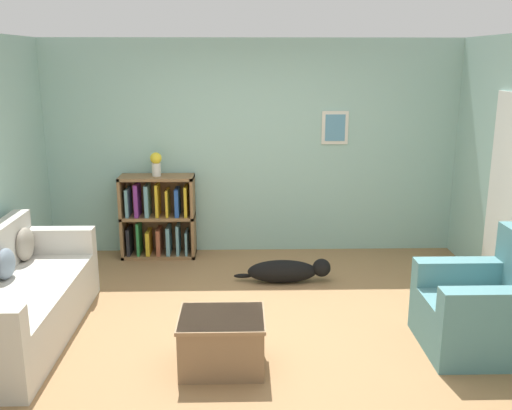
% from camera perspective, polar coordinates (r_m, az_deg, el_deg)
% --- Properties ---
extents(ground_plane, '(14.00, 14.00, 0.00)m').
position_cam_1_polar(ground_plane, '(5.26, 0.11, -12.27)').
color(ground_plane, '#997047').
extents(wall_back, '(5.60, 0.13, 2.60)m').
position_cam_1_polar(wall_back, '(7.02, -0.35, 5.75)').
color(wall_back, '#93BCB2').
rests_on(wall_back, ground_plane).
extents(couch, '(0.80, 2.06, 0.89)m').
position_cam_1_polar(couch, '(5.38, -22.98, -8.91)').
color(couch, beige).
rests_on(couch, ground_plane).
extents(bookshelf, '(0.89, 0.36, 1.00)m').
position_cam_1_polar(bookshelf, '(7.05, -9.78, -1.23)').
color(bookshelf, olive).
rests_on(bookshelf, ground_plane).
extents(recliner_chair, '(0.91, 0.85, 0.98)m').
position_cam_1_polar(recliner_chair, '(5.16, 22.08, -9.61)').
color(recliner_chair, slate).
rests_on(recliner_chair, ground_plane).
extents(coffee_table, '(0.67, 0.54, 0.43)m').
position_cam_1_polar(coffee_table, '(4.58, -3.43, -13.32)').
color(coffee_table, '#846647').
rests_on(coffee_table, ground_plane).
extents(dog, '(1.05, 0.23, 0.26)m').
position_cam_1_polar(dog, '(6.22, 3.19, -6.60)').
color(dog, black).
rests_on(dog, ground_plane).
extents(vase, '(0.14, 0.14, 0.28)m').
position_cam_1_polar(vase, '(6.88, -9.96, 4.18)').
color(vase, silver).
rests_on(vase, bookshelf).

